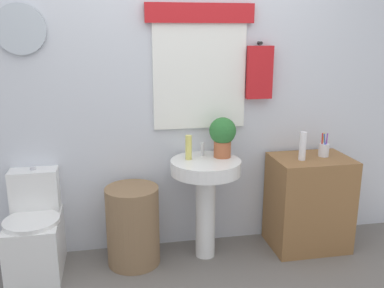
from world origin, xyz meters
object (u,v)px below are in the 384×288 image
object	(u,v)px
soap_bottle	(189,147)
potted_plant	(223,134)
lotion_bottle	(303,146)
pedestal_sink	(206,184)
toothbrush_cup	(324,149)
wooden_cabinet	(309,202)
laundry_hamper	(133,226)
toilet	(35,234)

from	to	relation	value
soap_bottle	potted_plant	size ratio (longest dim) A/B	0.60
lotion_bottle	pedestal_sink	bearing A→B (deg)	176.91
toothbrush_cup	wooden_cabinet	bearing A→B (deg)	-169.12
pedestal_sink	soap_bottle	bearing A→B (deg)	157.38
soap_bottle	laundry_hamper	bearing A→B (deg)	-173.37
laundry_hamper	soap_bottle	xyz separation A→B (m)	(0.43, 0.05, 0.57)
potted_plant	lotion_bottle	xyz separation A→B (m)	(0.60, -0.10, -0.09)
soap_bottle	toothbrush_cup	distance (m)	1.07
potted_plant	soap_bottle	bearing A→B (deg)	-177.80
toilet	lotion_bottle	xyz separation A→B (m)	(1.99, -0.07, 0.57)
lotion_bottle	toothbrush_cup	distance (m)	0.22
wooden_cabinet	potted_plant	distance (m)	0.91
wooden_cabinet	potted_plant	bearing A→B (deg)	175.13
wooden_cabinet	lotion_bottle	world-z (taller)	lotion_bottle
pedestal_sink	toothbrush_cup	bearing A→B (deg)	1.21
potted_plant	laundry_hamper	bearing A→B (deg)	-175.03
lotion_bottle	toothbrush_cup	size ratio (longest dim) A/B	1.18
pedestal_sink	toothbrush_cup	distance (m)	0.97
laundry_hamper	toothbrush_cup	size ratio (longest dim) A/B	3.23
toothbrush_cup	lotion_bottle	bearing A→B (deg)	-163.95
toilet	laundry_hamper	xyz separation A→B (m)	(0.70, -0.03, 0.01)
wooden_cabinet	potted_plant	xyz separation A→B (m)	(-0.70, 0.06, 0.58)
toilet	soap_bottle	world-z (taller)	soap_bottle
laundry_hamper	toothbrush_cup	distance (m)	1.58
lotion_bottle	toothbrush_cup	xyz separation A→B (m)	(0.21, 0.06, -0.05)
laundry_hamper	potted_plant	distance (m)	0.95
lotion_bottle	toothbrush_cup	world-z (taller)	lotion_bottle
soap_bottle	lotion_bottle	size ratio (longest dim) A/B	0.83
toilet	wooden_cabinet	bearing A→B (deg)	-0.85
potted_plant	toilet	bearing A→B (deg)	-178.80
toilet	laundry_hamper	bearing A→B (deg)	-2.55
toilet	wooden_cabinet	size ratio (longest dim) A/B	1.00
laundry_hamper	wooden_cabinet	world-z (taller)	wooden_cabinet
laundry_hamper	potted_plant	bearing A→B (deg)	4.97
wooden_cabinet	lotion_bottle	bearing A→B (deg)	-159.05
wooden_cabinet	toothbrush_cup	distance (m)	0.44
laundry_hamper	lotion_bottle	bearing A→B (deg)	-1.78
potted_plant	toothbrush_cup	xyz separation A→B (m)	(0.81, -0.04, -0.15)
pedestal_sink	toilet	bearing A→B (deg)	178.58
toilet	lotion_bottle	distance (m)	2.07
soap_bottle	lotion_bottle	distance (m)	0.86
toilet	lotion_bottle	world-z (taller)	lotion_bottle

